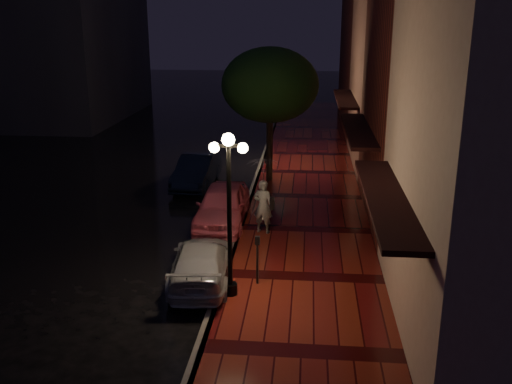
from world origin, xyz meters
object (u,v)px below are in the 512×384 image
at_px(silver_car, 201,262).
at_px(navy_car, 197,171).
at_px(streetlamp_far, 269,114).
at_px(streetlamp_near, 229,206).
at_px(street_tree, 270,87).
at_px(pink_car, 223,205).
at_px(woman_with_umbrella, 263,184).
at_px(parking_meter, 257,255).

bearing_deg(silver_car, navy_car, -83.41).
bearing_deg(navy_car, streetlamp_far, 54.97).
bearing_deg(streetlamp_near, street_tree, 88.65).
xyz_separation_m(pink_car, woman_with_umbrella, (1.53, -1.00, 1.13)).
relative_size(silver_car, woman_with_umbrella, 1.56).
bearing_deg(pink_car, streetlamp_near, -79.42).
bearing_deg(woman_with_umbrella, silver_car, 84.86).
bearing_deg(woman_with_umbrella, streetlamp_far, -70.22).
xyz_separation_m(streetlamp_near, navy_car, (-2.88, 10.23, -1.92)).
relative_size(street_tree, pink_car, 1.37).
height_order(pink_car, navy_car, pink_car).
height_order(navy_car, silver_car, navy_car).
relative_size(streetlamp_near, pink_car, 1.02).
bearing_deg(pink_car, streetlamp_far, 83.01).
distance_m(pink_car, parking_meter, 5.15).
bearing_deg(streetlamp_near, silver_car, 134.47).
distance_m(navy_car, parking_meter, 10.17).
relative_size(streetlamp_near, parking_meter, 3.12).
height_order(navy_car, woman_with_umbrella, woman_with_umbrella).
bearing_deg(silver_car, parking_meter, 165.19).
distance_m(streetlamp_far, pink_car, 8.71).
xyz_separation_m(streetlamp_far, street_tree, (0.26, -3.01, 1.64)).
distance_m(streetlamp_far, parking_meter, 13.42).
xyz_separation_m(silver_car, parking_meter, (1.60, -0.27, 0.40)).
distance_m(streetlamp_far, silver_car, 13.22).
relative_size(navy_car, silver_car, 1.02).
bearing_deg(street_tree, pink_car, -103.41).
bearing_deg(navy_car, pink_car, -66.11).
bearing_deg(navy_car, streetlamp_near, -71.92).
height_order(streetlamp_near, pink_car, streetlamp_near).
bearing_deg(pink_car, navy_car, 111.57).
xyz_separation_m(woman_with_umbrella, parking_meter, (0.16, -3.86, -0.87)).
bearing_deg(woman_with_umbrella, street_tree, -71.12).
relative_size(streetlamp_far, navy_car, 1.05).
bearing_deg(woman_with_umbrella, navy_car, -42.45).
bearing_deg(silver_car, street_tree, -102.08).
relative_size(streetlamp_far, woman_with_umbrella, 1.67).
bearing_deg(streetlamp_far, streetlamp_near, -90.00).
bearing_deg(silver_car, streetlamp_far, -99.37).
xyz_separation_m(streetlamp_far, navy_car, (-2.88, -3.77, -1.92)).
distance_m(streetlamp_near, pink_car, 5.96).
xyz_separation_m(navy_car, parking_meter, (3.53, -9.53, 0.31)).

